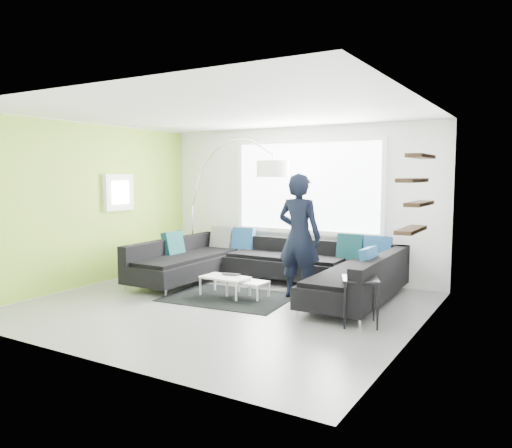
# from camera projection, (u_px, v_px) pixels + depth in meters

# --- Properties ---
(ground) EXTENTS (5.50, 5.50, 0.00)m
(ground) POSITION_uv_depth(u_px,v_px,m) (223.00, 305.00, 7.34)
(ground) COLOR slate
(ground) RESTS_ON ground
(room_shell) EXTENTS (5.54, 5.04, 2.82)m
(room_shell) POSITION_uv_depth(u_px,v_px,m) (232.00, 182.00, 7.32)
(room_shell) COLOR white
(room_shell) RESTS_ON ground
(sectional_sofa) EXTENTS (4.13, 2.59, 0.88)m
(sectional_sofa) POSITION_uv_depth(u_px,v_px,m) (265.00, 268.00, 8.21)
(sectional_sofa) COLOR black
(sectional_sofa) RESTS_ON ground
(rug) EXTENTS (2.03, 1.57, 0.01)m
(rug) POSITION_uv_depth(u_px,v_px,m) (229.00, 297.00, 7.80)
(rug) COLOR black
(rug) RESTS_ON ground
(coffee_table) EXTENTS (0.98, 0.60, 0.31)m
(coffee_table) POSITION_uv_depth(u_px,v_px,m) (236.00, 287.00, 7.86)
(coffee_table) COLOR silver
(coffee_table) RESTS_ON ground
(arc_lamp) EXTENTS (2.62, 1.66, 2.58)m
(arc_lamp) POSITION_uv_depth(u_px,v_px,m) (192.00, 206.00, 10.03)
(arc_lamp) COLOR silver
(arc_lamp) RESTS_ON ground
(side_table) EXTENTS (0.58, 0.58, 0.61)m
(side_table) POSITION_uv_depth(u_px,v_px,m) (360.00, 302.00, 6.35)
(side_table) COLOR black
(side_table) RESTS_ON ground
(person) EXTENTS (0.74, 0.51, 1.94)m
(person) POSITION_uv_depth(u_px,v_px,m) (299.00, 237.00, 7.68)
(person) COLOR black
(person) RESTS_ON ground
(laptop) EXTENTS (0.38, 0.32, 0.02)m
(laptop) POSITION_uv_depth(u_px,v_px,m) (230.00, 275.00, 7.96)
(laptop) COLOR black
(laptop) RESTS_ON coffee_table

